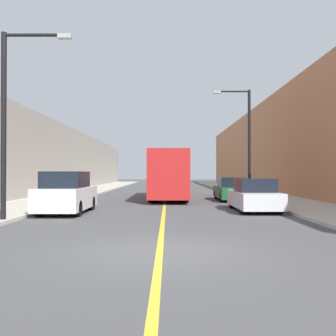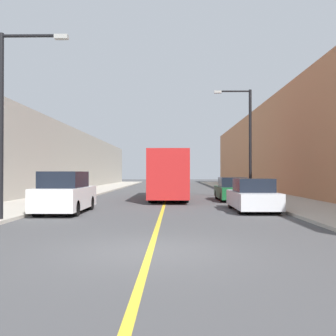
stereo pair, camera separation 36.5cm
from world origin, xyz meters
name	(u,v)px [view 1 (the left image)]	position (x,y,z in m)	size (l,w,h in m)	color
ground_plane	(160,251)	(0.00, 0.00, 0.00)	(200.00, 200.00, 0.00)	#474749
sidewalk_left	(91,190)	(-7.48, 30.00, 0.07)	(3.90, 72.00, 0.13)	#B2AA9E
sidewalk_right	(241,190)	(7.48, 30.00, 0.07)	(3.90, 72.00, 0.13)	#B2AA9E
building_row_left	(52,159)	(-11.43, 30.00, 3.17)	(4.00, 72.00, 6.33)	gray
building_row_right	(281,147)	(11.43, 30.00, 4.40)	(4.00, 72.00, 8.81)	#B2724C
road_center_line	(166,191)	(0.00, 30.00, 0.00)	(0.16, 72.00, 0.01)	gold
bus	(169,174)	(0.22, 18.16, 1.72)	(2.47, 10.57, 3.23)	#AD1E1E
parked_suv_left	(67,194)	(-4.40, 8.62, 0.88)	(1.90, 4.70, 1.89)	silver
car_right_near	(254,196)	(4.32, 9.63, 0.70)	(1.87, 4.61, 1.56)	silver
car_right_mid	(231,190)	(4.37, 16.72, 0.69)	(1.84, 4.74, 1.53)	#145128
street_lamp_left	(11,111)	(-5.59, 5.17, 4.09)	(2.59, 0.24, 6.87)	black
street_lamp_right	(246,136)	(5.61, 17.99, 4.39)	(2.59, 0.24, 7.45)	black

